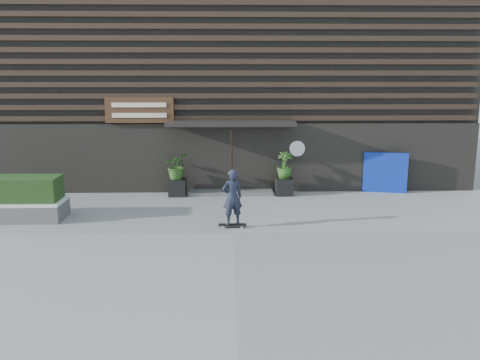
{
  "coord_description": "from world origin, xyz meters",
  "views": [
    {
      "loc": [
        -0.16,
        -13.09,
        4.26
      ],
      "look_at": [
        0.25,
        1.81,
        1.1
      ],
      "focal_mm": 37.74,
      "sensor_mm": 36.0,
      "label": 1
    }
  ],
  "objects_px": {
    "blue_tarp": "(385,173)",
    "skateboarder": "(232,197)",
    "planter_pot_right": "(284,187)",
    "raised_bed": "(5,211)",
    "planter_pot_left": "(177,187)"
  },
  "relations": [
    {
      "from": "raised_bed",
      "to": "skateboarder",
      "type": "bearing_deg",
      "value": -8.63
    },
    {
      "from": "planter_pot_left",
      "to": "skateboarder",
      "type": "height_order",
      "value": "skateboarder"
    },
    {
      "from": "raised_bed",
      "to": "skateboarder",
      "type": "relative_size",
      "value": 2.09
    },
    {
      "from": "planter_pot_right",
      "to": "raised_bed",
      "type": "distance_m",
      "value": 9.11
    },
    {
      "from": "planter_pot_left",
      "to": "skateboarder",
      "type": "bearing_deg",
      "value": -63.79
    },
    {
      "from": "blue_tarp",
      "to": "skateboarder",
      "type": "xyz_separation_m",
      "value": [
        -5.6,
        -4.16,
        0.14
      ]
    },
    {
      "from": "planter_pot_left",
      "to": "skateboarder",
      "type": "relative_size",
      "value": 0.36
    },
    {
      "from": "blue_tarp",
      "to": "skateboarder",
      "type": "bearing_deg",
      "value": -130.49
    },
    {
      "from": "planter_pot_left",
      "to": "planter_pot_right",
      "type": "bearing_deg",
      "value": 0.0
    },
    {
      "from": "blue_tarp",
      "to": "skateboarder",
      "type": "distance_m",
      "value": 6.98
    },
    {
      "from": "blue_tarp",
      "to": "skateboarder",
      "type": "relative_size",
      "value": 0.93
    },
    {
      "from": "planter_pot_right",
      "to": "blue_tarp",
      "type": "distance_m",
      "value": 3.74
    },
    {
      "from": "planter_pot_right",
      "to": "raised_bed",
      "type": "relative_size",
      "value": 0.17
    },
    {
      "from": "blue_tarp",
      "to": "planter_pot_right",
      "type": "bearing_deg",
      "value": -162.48
    },
    {
      "from": "planter_pot_left",
      "to": "blue_tarp",
      "type": "bearing_deg",
      "value": 2.29
    }
  ]
}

